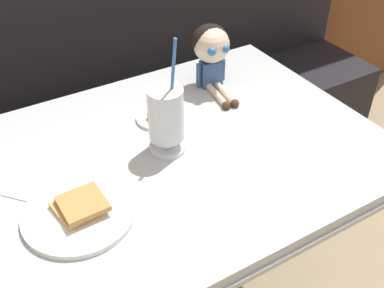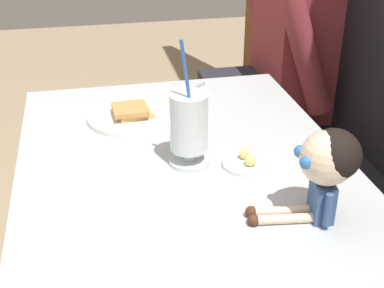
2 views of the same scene
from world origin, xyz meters
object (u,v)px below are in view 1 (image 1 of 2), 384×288
(toast_plate, at_px, (79,212))
(seated_doll, at_px, (211,48))
(butter_saucer, at_px, (157,117))
(milkshake_glass, at_px, (166,117))

(toast_plate, distance_m, seated_doll, 0.65)
(butter_saucer, relative_size, seated_doll, 0.53)
(milkshake_glass, bearing_deg, seated_doll, 38.62)
(seated_doll, bearing_deg, butter_saucer, -160.24)
(butter_saucer, bearing_deg, milkshake_glass, -106.58)
(seated_doll, bearing_deg, toast_plate, -149.39)
(butter_saucer, distance_m, seated_doll, 0.27)
(milkshake_glass, distance_m, seated_doll, 0.35)
(toast_plate, height_order, milkshake_glass, milkshake_glass)
(butter_saucer, bearing_deg, toast_plate, -142.70)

